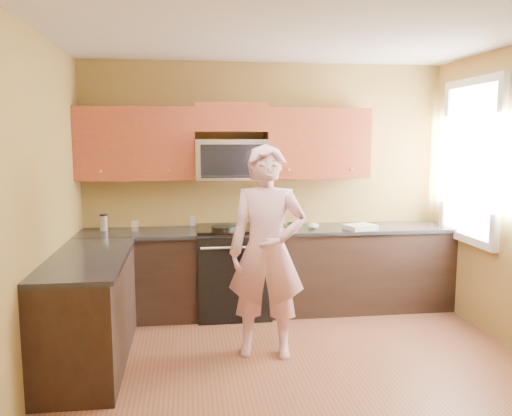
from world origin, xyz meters
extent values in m
plane|color=brown|center=(0.00, 0.00, 0.00)|extent=(4.00, 4.00, 0.00)
plane|color=white|center=(0.00, 0.00, 2.70)|extent=(4.00, 4.00, 0.00)
plane|color=olive|center=(0.00, 2.00, 1.35)|extent=(4.00, 0.00, 4.00)
plane|color=olive|center=(0.00, -2.00, 1.35)|extent=(4.00, 0.00, 4.00)
plane|color=olive|center=(-2.00, 0.00, 1.35)|extent=(0.00, 4.00, 4.00)
cube|color=black|center=(0.00, 1.70, 0.44)|extent=(4.00, 0.60, 0.88)
cube|color=black|center=(-1.70, 0.60, 0.44)|extent=(0.60, 1.60, 0.88)
cube|color=black|center=(0.00, 1.69, 0.90)|extent=(4.00, 0.62, 0.04)
cube|color=black|center=(-1.69, 0.60, 0.90)|extent=(0.62, 1.60, 0.04)
cube|color=maroon|center=(-0.40, 1.83, 2.10)|extent=(0.76, 0.33, 0.30)
imported|color=pink|center=(-0.20, 0.59, 0.92)|extent=(0.74, 0.56, 1.83)
cube|color=#B27F47|center=(0.13, 1.61, 0.93)|extent=(0.11, 0.11, 0.01)
ellipsoid|color=silver|center=(-0.09, 1.45, 0.95)|extent=(0.14, 0.15, 0.06)
ellipsoid|color=silver|center=(0.46, 1.60, 0.95)|extent=(0.14, 0.15, 0.07)
cube|color=white|center=(0.95, 1.53, 0.95)|extent=(0.36, 0.32, 0.05)
cylinder|color=silver|center=(-1.41, 1.69, 0.98)|extent=(0.07, 0.07, 0.12)
cylinder|color=silver|center=(-0.82, 1.90, 0.98)|extent=(0.09, 0.09, 0.12)
camera|label=1|loc=(-0.87, -3.72, 1.89)|focal=36.41mm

